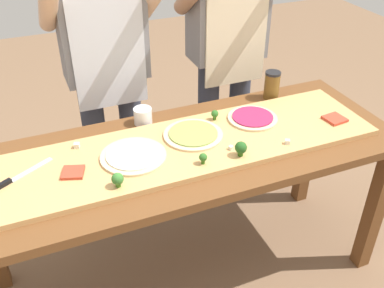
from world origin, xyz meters
The scene contains 20 objects.
ground_plane centered at (0.00, 0.00, 0.00)m, with size 8.00×8.00×0.00m, color brown.
prep_table centered at (0.00, 0.00, 0.68)m, with size 1.89×0.69×0.78m.
cutting_board centered at (0.01, -0.01, 0.79)m, with size 1.64×0.43×0.02m, color tan.
chefs_knife centered at (-0.70, 0.01, 0.81)m, with size 0.26×0.17×0.02m.
pizza_whole_beet_magenta centered at (0.36, 0.07, 0.81)m, with size 0.23×0.23×0.02m.
pizza_whole_white_garlic centered at (-0.23, -0.01, 0.81)m, with size 0.27×0.27×0.02m.
pizza_whole_pesto_green centered at (0.06, 0.04, 0.81)m, with size 0.26×0.26×0.02m.
pizza_slice_far_left centered at (-0.47, -0.03, 0.81)m, with size 0.08×0.08×0.01m, color #BC3D28.
pizza_slice_far_right centered at (0.71, -0.08, 0.81)m, with size 0.09×0.09×0.01m, color #BC3D28.
broccoli_floret_front_left centered at (-0.33, -0.17, 0.84)m, with size 0.05×0.05×0.06m.
broccoli_floret_center_right centered at (0.01, -0.16, 0.83)m, with size 0.03×0.03×0.05m.
broccoli_floret_back_left centered at (0.18, -0.17, 0.84)m, with size 0.05×0.05×0.06m.
broccoli_floret_front_right centered at (0.20, 0.13, 0.84)m, with size 0.03×0.03×0.05m.
cheese_crumble_a centered at (0.16, -0.11, 0.81)m, with size 0.02×0.02×0.02m, color silver.
cheese_crumble_b centered at (-0.43, 0.14, 0.82)m, with size 0.02×0.02×0.02m, color silver.
cheese_crumble_c centered at (0.40, -0.16, 0.82)m, with size 0.02×0.02×0.02m, color silver.
flour_cup centered at (-0.10, 0.27, 0.82)m, with size 0.08×0.08×0.08m.
sauce_jar centered at (0.57, 0.26, 0.85)m, with size 0.08×0.08×0.14m.
cook_left centered at (-0.19, 0.58, 1.00)m, with size 0.54×0.39×1.67m.
cook_right centered at (0.47, 0.58, 1.00)m, with size 0.54×0.39×1.67m.
Camera 1 is at (-0.57, -1.45, 1.84)m, focal length 41.40 mm.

